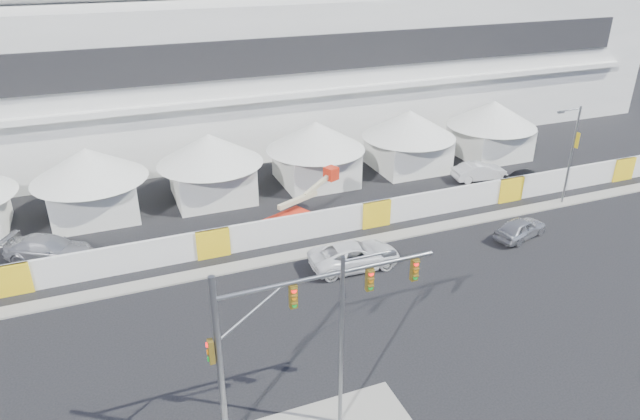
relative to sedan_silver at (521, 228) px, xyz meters
name	(u,v)px	position (x,y,z in m)	size (l,w,h in m)	color
ground	(399,372)	(-14.67, -9.09, -0.74)	(160.00, 160.00, 0.00)	black
far_curb	(545,206)	(5.33, 3.41, -0.68)	(80.00, 1.20, 0.12)	gray
stadium	(289,38)	(-5.96, 32.41, 8.71)	(80.00, 24.80, 21.98)	silver
tent_row	(265,154)	(-14.17, 14.91, 2.40)	(53.40, 8.40, 5.40)	silver
hoarding_fence	(376,214)	(-8.67, 5.41, 0.26)	(70.00, 0.25, 2.00)	silver
scaffold_tower	(588,55)	(31.33, 26.91, 5.26)	(4.40, 4.40, 12.00)	#595B60
sedan_silver	(521,228)	(0.00, 0.00, 0.00)	(4.37, 1.76, 1.49)	#B5B6BB
pickup_curb	(355,255)	(-12.50, 0.76, 0.08)	(5.90, 2.72, 1.64)	white
lot_car_a	(479,171)	(3.77, 10.02, 0.03)	(4.71, 1.64, 1.55)	silver
lot_car_b	(528,177)	(6.90, 7.50, -0.02)	(4.26, 1.71, 1.45)	black
lot_car_c	(49,249)	(-30.77, 8.94, 0.08)	(5.66, 2.30, 1.64)	silver
traffic_mast	(266,344)	(-21.53, -10.09, 3.79)	(9.72, 0.78, 7.99)	gray
streetlight_median	(347,332)	(-18.45, -11.06, 4.18)	(2.30, 0.23, 8.31)	gray
streetlight_curb	(571,149)	(6.79, 3.41, 3.87)	(2.35, 0.53, 7.94)	gray
boom_lift	(295,216)	(-14.25, 7.31, 0.20)	(7.19, 2.86, 3.52)	red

